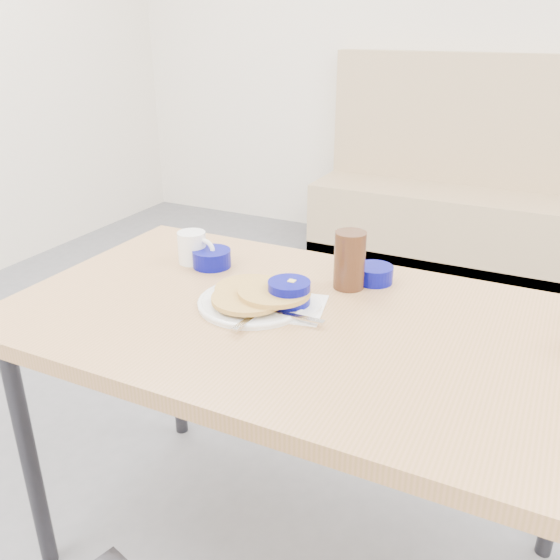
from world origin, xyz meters
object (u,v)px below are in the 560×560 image
at_px(coffee_mug, 193,247).
at_px(creamer_bowl, 212,258).
at_px(dining_table, 302,340).
at_px(pancake_plate, 255,298).
at_px(amber_tumbler, 350,260).
at_px(booth_bench, 472,206).
at_px(butter_bowl, 374,274).
at_px(grits_setting, 289,297).

xyz_separation_m(coffee_mug, creamer_bowl, (0.06, -0.00, -0.02)).
height_order(dining_table, creamer_bowl, creamer_bowl).
distance_m(pancake_plate, creamer_bowl, 0.28).
relative_size(dining_table, creamer_bowl, 13.11).
xyz_separation_m(coffee_mug, amber_tumbler, (0.45, 0.03, 0.03)).
relative_size(pancake_plate, coffee_mug, 2.48).
xyz_separation_m(booth_bench, amber_tumbler, (0.04, -2.33, 0.48)).
distance_m(dining_table, coffee_mug, 0.46).
bearing_deg(dining_table, butter_bowl, 72.04).
height_order(booth_bench, dining_table, booth_bench).
distance_m(pancake_plate, amber_tumbler, 0.26).
height_order(grits_setting, butter_bowl, grits_setting).
xyz_separation_m(booth_bench, coffee_mug, (-0.41, -2.36, 0.46)).
distance_m(booth_bench, amber_tumbler, 2.38).
relative_size(coffee_mug, amber_tumbler, 0.78).
distance_m(dining_table, amber_tumbler, 0.25).
bearing_deg(butter_bowl, creamer_bowl, -167.64).
relative_size(dining_table, grits_setting, 6.57).
bearing_deg(butter_bowl, grits_setting, -119.46).
xyz_separation_m(creamer_bowl, butter_bowl, (0.44, 0.10, -0.00)).
relative_size(booth_bench, grits_setting, 8.91).
distance_m(creamer_bowl, butter_bowl, 0.45).
bearing_deg(grits_setting, pancake_plate, -165.30).
bearing_deg(dining_table, pancake_plate, 176.72).
distance_m(dining_table, creamer_bowl, 0.40).
bearing_deg(creamer_bowl, booth_bench, 81.51).
bearing_deg(amber_tumbler, pancake_plate, -130.02).
bearing_deg(booth_bench, coffee_mug, -99.94).
bearing_deg(amber_tumbler, dining_table, -100.39).
relative_size(pancake_plate, grits_setting, 1.35).
relative_size(booth_bench, dining_table, 1.36).
bearing_deg(grits_setting, booth_bench, 88.91).
relative_size(pancake_plate, amber_tumbler, 1.93).
bearing_deg(amber_tumbler, creamer_bowl, -174.83).
xyz_separation_m(dining_table, butter_bowl, (0.09, 0.27, 0.08)).
height_order(pancake_plate, grits_setting, grits_setting).
xyz_separation_m(creamer_bowl, amber_tumbler, (0.39, 0.04, 0.05)).
height_order(booth_bench, pancake_plate, booth_bench).
bearing_deg(coffee_mug, amber_tumbler, 4.28).
xyz_separation_m(booth_bench, pancake_plate, (-0.13, -2.53, 0.43)).
distance_m(creamer_bowl, amber_tumbler, 0.40).
bearing_deg(pancake_plate, booth_bench, 87.10).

